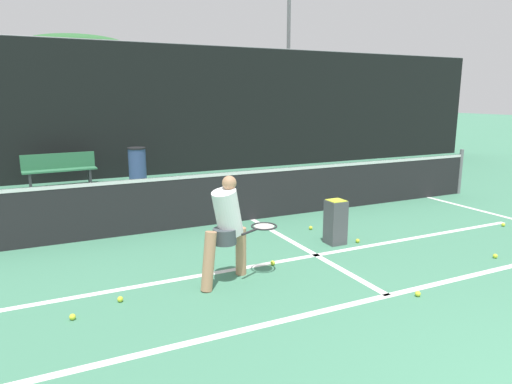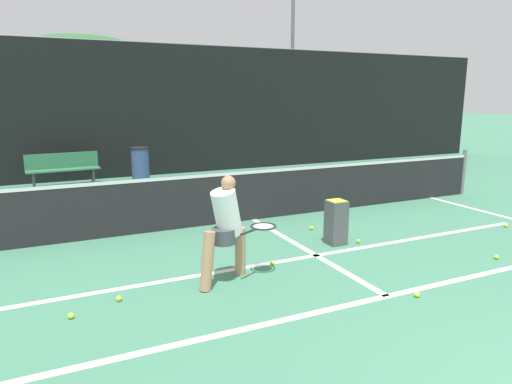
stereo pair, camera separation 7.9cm
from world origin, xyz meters
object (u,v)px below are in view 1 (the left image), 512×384
(player_practicing, at_px, (228,226))
(ball_hopper, at_px, (336,221))
(courtside_bench, at_px, (60,169))
(trash_bin, at_px, (137,165))
(parked_car, at_px, (253,140))

(player_practicing, height_order, ball_hopper, player_practicing)
(courtside_bench, height_order, trash_bin, trash_bin)
(trash_bin, bearing_deg, player_practicing, -92.79)
(ball_hopper, xyz_separation_m, parked_car, (3.43, 10.27, 0.28))
(ball_hopper, xyz_separation_m, courtside_bench, (-3.68, 6.95, 0.10))
(ball_hopper, xyz_separation_m, trash_bin, (-1.74, 6.73, 0.10))
(courtside_bench, bearing_deg, trash_bin, -10.43)
(courtside_bench, bearing_deg, ball_hopper, -66.03)
(player_practicing, bearing_deg, courtside_bench, 74.08)
(ball_hopper, distance_m, courtside_bench, 7.86)
(parked_car, bearing_deg, trash_bin, -145.60)
(player_practicing, xyz_separation_m, trash_bin, (0.36, 7.38, -0.25))
(ball_hopper, relative_size, parked_car, 0.15)
(ball_hopper, distance_m, trash_bin, 6.95)
(trash_bin, bearing_deg, ball_hopper, -75.47)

